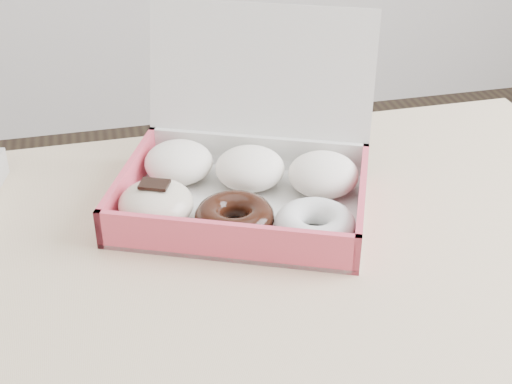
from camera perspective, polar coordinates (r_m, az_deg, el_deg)
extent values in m
cube|color=tan|center=(0.85, -2.63, -8.24)|extent=(1.20, 0.80, 0.04)
cylinder|color=tan|center=(1.51, 16.02, -7.55)|extent=(0.05, 0.05, 0.71)
cube|color=silver|center=(0.97, -1.07, -1.28)|extent=(0.39, 0.35, 0.01)
cube|color=#D84358|center=(0.86, -2.49, -4.01)|extent=(0.30, 0.14, 0.05)
cube|color=silver|center=(1.05, 0.07, 3.14)|extent=(0.30, 0.14, 0.05)
cube|color=#D84358|center=(0.99, -10.10, 0.73)|extent=(0.10, 0.22, 0.05)
cube|color=#D84358|center=(0.94, 8.43, -0.92)|extent=(0.10, 0.22, 0.05)
cube|color=silver|center=(1.03, 0.29, 8.26)|extent=(0.32, 0.19, 0.23)
ellipsoid|color=white|center=(1.02, -6.20, 2.38)|extent=(0.13, 0.13, 0.05)
ellipsoid|color=white|center=(1.00, -0.49, 1.92)|extent=(0.13, 0.13, 0.05)
ellipsoid|color=white|center=(0.99, 5.40, 1.41)|extent=(0.13, 0.13, 0.05)
ellipsoid|color=beige|center=(0.93, -8.00, -0.95)|extent=(0.13, 0.13, 0.05)
cube|color=black|center=(0.91, -8.14, 0.61)|extent=(0.04, 0.04, 0.00)
torus|color=black|center=(0.91, -1.74, -2.05)|extent=(0.14, 0.14, 0.04)
torus|color=silver|center=(0.90, 4.74, -2.65)|extent=(0.14, 0.14, 0.04)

